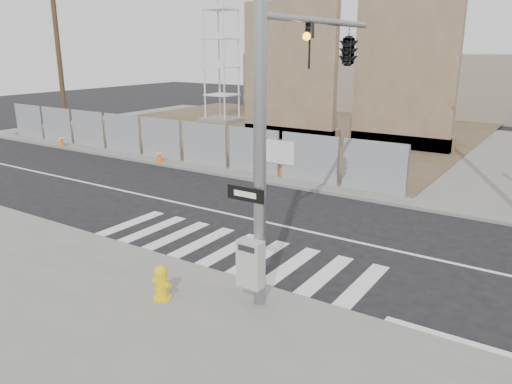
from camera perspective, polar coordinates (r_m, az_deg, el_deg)
The scene contains 12 objects.
ground at distance 16.26m, azimuth 2.23°, elevation -3.71°, with size 100.00×100.00×0.00m, color black.
sidewalk_far at distance 28.75m, azimuth 16.90°, elevation 4.54°, with size 50.00×20.00×0.12m, color slate.
signal_pole at distance 12.32m, azimuth 7.60°, elevation 12.54°, with size 0.96×5.87×7.00m.
chain_link_fence at distance 25.82m, azimuth -11.15°, elevation 6.07°, with size 24.60×0.04×2.00m, color gray.
concrete_wall_left at distance 30.19m, azimuth 3.85°, elevation 12.09°, with size 6.00×1.30×8.00m.
concrete_wall_right at distance 28.53m, azimuth 16.53°, elevation 11.24°, with size 5.50×1.30×8.00m.
utility_pole_left at distance 31.87m, azimuth -21.63°, elevation 14.54°, with size 1.60×0.28×10.00m.
fire_hydrant at distance 11.45m, azimuth -10.76°, elevation -10.13°, with size 0.50×0.46×0.80m.
traffic_cone_a at distance 30.57m, azimuth -21.33°, elevation 5.56°, with size 0.41×0.41×0.70m.
traffic_cone_b at distance 24.86m, azimuth -11.01°, elevation 4.13°, with size 0.46×0.46×0.69m.
traffic_cone_c at distance 24.80m, azimuth -6.50°, elevation 4.29°, with size 0.37×0.37×0.68m.
traffic_cone_d at distance 21.91m, azimuth 2.80°, elevation 2.94°, with size 0.48×0.48×0.80m.
Camera 1 is at (7.88, -13.10, 5.55)m, focal length 35.00 mm.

